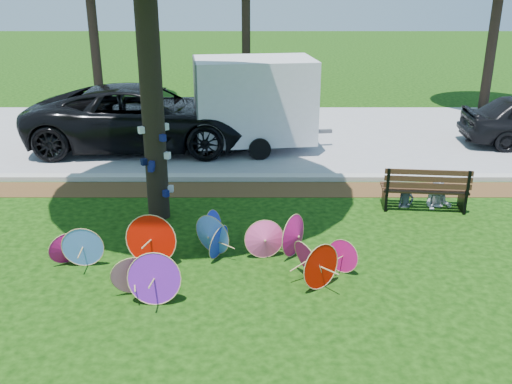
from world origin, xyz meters
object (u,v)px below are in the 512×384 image
(cargo_trailer, at_px, (255,100))
(person_left, at_px, (407,185))
(park_bench, at_px, (424,187))
(person_right, at_px, (440,180))
(parasol_pile, at_px, (208,249))
(black_van, at_px, (143,117))

(cargo_trailer, bearing_deg, person_left, -61.14)
(park_bench, xyz_separation_m, person_right, (0.35, 0.05, 0.14))
(parasol_pile, distance_m, person_left, 4.93)
(black_van, relative_size, person_right, 5.29)
(cargo_trailer, distance_m, park_bench, 5.84)
(parasol_pile, bearing_deg, person_right, 30.53)
(parasol_pile, distance_m, black_van, 7.76)
(park_bench, xyz_separation_m, person_left, (-0.35, 0.05, 0.04))
(parasol_pile, relative_size, person_right, 4.35)
(parasol_pile, relative_size, black_van, 0.82)
(parasol_pile, xyz_separation_m, black_van, (-2.43, 7.35, 0.52))
(parasol_pile, relative_size, park_bench, 2.92)
(black_van, bearing_deg, parasol_pile, -162.91)
(parasol_pile, bearing_deg, cargo_trailer, 83.95)
(cargo_trailer, xyz_separation_m, park_bench, (3.64, -4.47, -0.96))
(black_van, height_order, person_right, black_van)
(person_right, bearing_deg, person_left, -157.39)
(cargo_trailer, bearing_deg, parasol_pile, -103.82)
(park_bench, relative_size, person_right, 1.49)
(black_van, xyz_separation_m, cargo_trailer, (3.19, -0.13, 0.54))
(black_van, bearing_deg, cargo_trailer, -93.55)
(park_bench, height_order, person_right, person_right)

